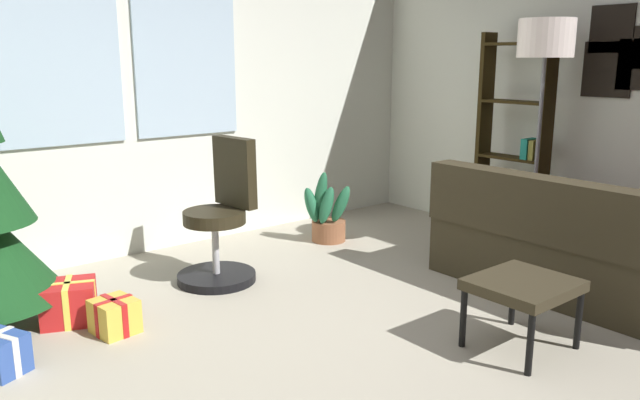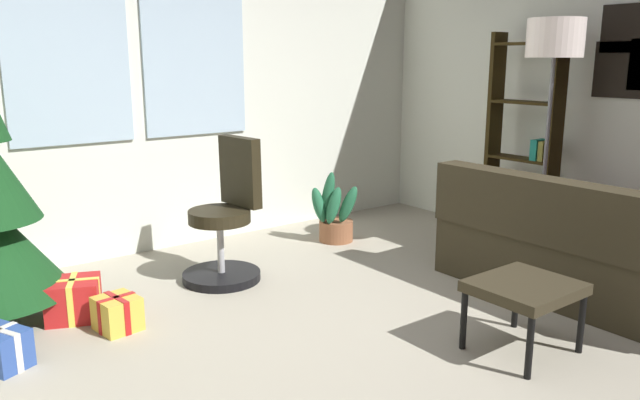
% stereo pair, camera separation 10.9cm
% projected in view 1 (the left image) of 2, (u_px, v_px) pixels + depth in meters
% --- Properties ---
extents(ground_plane, '(5.06, 5.03, 0.10)m').
position_uv_depth(ground_plane, '(390.00, 355.00, 3.48)').
color(ground_plane, '#A9A28F').
extents(wall_back_with_windows, '(5.06, 0.12, 2.80)m').
position_uv_depth(wall_back_with_windows, '(168.00, 78.00, 5.08)').
color(wall_back_with_windows, silver).
rests_on(wall_back_with_windows, ground_plane).
extents(wall_right_with_frames, '(0.12, 5.03, 2.80)m').
position_uv_depth(wall_right_with_frames, '(633.00, 80.00, 4.75)').
color(wall_right_with_frames, silver).
rests_on(wall_right_with_frames, ground_plane).
extents(couch, '(1.66, 1.97, 0.83)m').
position_uv_depth(couch, '(612.00, 254.00, 4.18)').
color(couch, '#322B1C').
rests_on(couch, ground_plane).
extents(footstool, '(0.53, 0.48, 0.40)m').
position_uv_depth(footstool, '(523.00, 289.00, 3.39)').
color(footstool, '#322B1C').
rests_on(footstool, ground_plane).
extents(gift_box_red, '(0.39, 0.39, 0.25)m').
position_uv_depth(gift_box_red, '(69.00, 302.00, 3.78)').
color(gift_box_red, red).
rests_on(gift_box_red, ground_plane).
extents(gift_box_gold, '(0.25, 0.27, 0.21)m').
position_uv_depth(gift_box_gold, '(115.00, 316.00, 3.63)').
color(gift_box_gold, gold).
rests_on(gift_box_gold, ground_plane).
extents(office_chair, '(0.56, 0.56, 1.02)m').
position_uv_depth(office_chair, '(221.00, 226.00, 4.44)').
color(office_chair, black).
rests_on(office_chair, ground_plane).
extents(bookshelf, '(0.18, 0.64, 1.78)m').
position_uv_depth(bookshelf, '(513.00, 152.00, 5.35)').
color(bookshelf, black).
rests_on(bookshelf, ground_plane).
extents(floor_lamp, '(0.41, 0.41, 1.85)m').
position_uv_depth(floor_lamp, '(545.00, 53.00, 4.61)').
color(floor_lamp, slate).
rests_on(floor_lamp, ground_plane).
extents(potted_plant, '(0.37, 0.39, 0.63)m').
position_uv_depth(potted_plant, '(326.00, 216.00, 5.40)').
color(potted_plant, brown).
rests_on(potted_plant, ground_plane).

